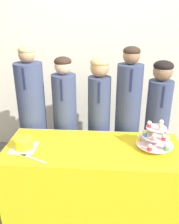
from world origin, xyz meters
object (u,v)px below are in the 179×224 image
student_0 (33,121)px  student_4 (156,127)px  student_1 (65,124)px  round_cake (23,142)px  student_2 (99,124)px  cupcake_stand (156,136)px  cake_knife (27,156)px  student_3 (127,122)px

student_0 → student_4: student_0 is taller
student_1 → round_cake: bearing=-115.4°
student_0 → student_2: student_0 is taller
student_2 → student_4: size_ratio=1.02×
cupcake_stand → student_1: student_1 is taller
student_0 → cake_knife: bearing=-77.6°
round_cake → cake_knife: bearing=-62.8°
student_4 → student_2: bearing=-180.0°
round_cake → cake_knife: round_cake is taller
student_1 → student_4: student_1 is taller
round_cake → student_1: size_ratio=0.15×
student_3 → student_2: bearing=-180.0°
cake_knife → student_4: (1.22, 0.71, -0.03)m
student_0 → round_cake: bearing=-81.1°
cake_knife → student_4: 1.41m
round_cake → cupcake_stand: (1.17, 0.09, 0.06)m
round_cake → cupcake_stand: bearing=4.6°
student_1 → student_2: bearing=-0.0°
round_cake → student_0: bearing=98.9°
cake_knife → student_0: size_ratio=0.19×
student_0 → student_4: (1.37, -0.00, -0.03)m
round_cake → student_3: size_ratio=0.14×
student_0 → student_3: bearing=-0.0°
student_1 → student_4: bearing=-0.0°
cake_knife → student_0: (-0.15, 0.71, 0.00)m
student_4 → student_0: bearing=180.0°
cake_knife → cupcake_stand: cupcake_stand is taller
student_2 → student_4: (0.63, 0.00, -0.02)m
student_2 → student_4: student_2 is taller
student_0 → student_3: 1.05m
round_cake → student_4: bearing=24.4°
cake_knife → student_1: 0.74m
student_1 → cupcake_stand: bearing=-28.6°
cupcake_stand → student_3: 0.54m
round_cake → student_0: (-0.09, 0.58, -0.06)m
student_1 → student_4: 1.00m
cake_knife → student_3: student_3 is taller
round_cake → student_3: bearing=31.2°
cupcake_stand → student_3: bearing=113.3°
student_1 → student_3: (0.68, 0.00, 0.05)m
cupcake_stand → student_1: 1.03m
student_3 → student_4: (0.32, -0.00, -0.04)m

